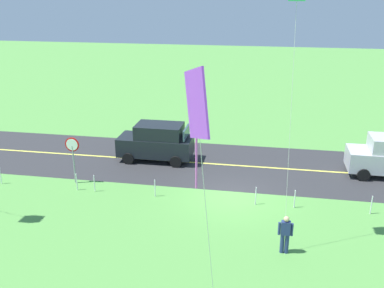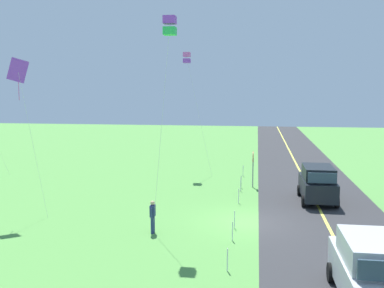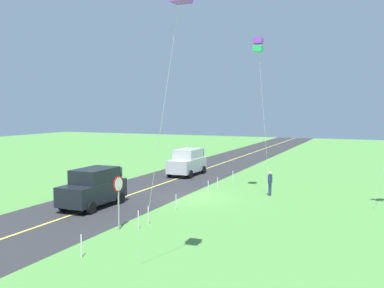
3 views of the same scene
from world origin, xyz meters
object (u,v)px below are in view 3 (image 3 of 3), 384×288
at_px(car_suv_foreground, 93,187).
at_px(person_adult_near, 270,183).
at_px(stop_sign, 118,192).
at_px(kite_red_low, 258,45).
at_px(car_parked_west_near, 187,162).

distance_m(car_suv_foreground, person_adult_near, 11.36).
xyz_separation_m(car_suv_foreground, stop_sign, (3.46, 3.99, 0.65)).
bearing_deg(car_suv_foreground, person_adult_near, 130.29).
bearing_deg(person_adult_near, kite_red_low, -74.83).
relative_size(car_suv_foreground, stop_sign, 1.72).
height_order(car_suv_foreground, car_parked_west_near, same).
bearing_deg(kite_red_low, car_parked_west_near, -128.09).
bearing_deg(car_parked_west_near, stop_sign, 13.25).
bearing_deg(car_suv_foreground, stop_sign, 49.13).
distance_m(car_parked_west_near, person_adult_near, 10.39).
relative_size(car_suv_foreground, car_parked_west_near, 1.00).
distance_m(person_adult_near, kite_red_low, 8.96).
xyz_separation_m(car_parked_west_near, stop_sign, (16.64, 3.92, 0.65)).
xyz_separation_m(car_suv_foreground, kite_red_low, (-7.13, 7.81, 8.63)).
bearing_deg(kite_red_low, person_adult_near, 104.19).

